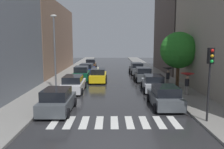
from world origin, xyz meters
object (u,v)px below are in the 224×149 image
Objects in this scene: parked_car_left_fourth at (87,69)px; parked_car_right_fourth at (137,69)px; traffic_light_right_corner at (210,68)px; parked_car_left_nearest at (57,101)px; parked_car_left_second at (73,84)px; parked_car_right_third at (143,75)px; street_tree_right at (179,50)px; lamp_post_left at (55,47)px; pedestrian_near_tree at (168,73)px; parked_car_left_third at (82,74)px; parked_car_left_fifth at (91,64)px; parked_car_right_second at (153,83)px; taxi_midroad at (98,75)px; pedestrian_foreground at (187,78)px; parked_car_right_nearest at (165,97)px.

parked_car_right_fourth is (7.47, 0.32, 0.04)m from parked_car_left_fourth.
parked_car_right_fourth is at bearing 94.71° from traffic_light_right_corner.
parked_car_left_nearest is 6.56m from parked_car_left_second.
street_tree_right is at bearing -144.64° from parked_car_right_third.
lamp_post_left is at bearing -172.11° from street_tree_right.
pedestrian_near_tree reaches higher than parked_car_right_fourth.
parked_car_right_fourth is 15.74m from lamp_post_left.
parked_car_left_third is 7.72m from parked_car_right_third.
parked_car_left_nearest is at bearing 178.28° from parked_car_left_fifth.
parked_car_left_fifth is at bearing 48.70° from parked_car_right_fourth.
traffic_light_right_corner is (1.46, -9.21, 2.55)m from parked_car_right_second.
lamp_post_left is at bearing 144.91° from taxi_midroad.
parked_car_left_fifth is at bearing 0.25° from parked_car_left_nearest.
pedestrian_foreground is at bearing -170.10° from parked_car_right_fourth.
parked_car_right_third is at bearing -150.48° from parked_car_left_fifth.
parked_car_left_nearest is 7.69m from lamp_post_left.
taxi_midroad is 2.26× the size of pedestrian_near_tree.
parked_car_left_nearest is 11.33m from pedestrian_foreground.
parked_car_left_third is 2.48m from taxi_midroad.
lamp_post_left reaches higher than street_tree_right.
parked_car_left_fourth is at bearing 81.49° from lamp_post_left.
parked_car_left_third is 0.89× the size of parked_car_right_fourth.
traffic_light_right_corner reaches higher than parked_car_left_nearest.
taxi_midroad is (2.02, -13.16, -0.05)m from parked_car_left_fifth.
traffic_light_right_corner is (9.33, -2.30, 2.51)m from parked_car_left_nearest.
pedestrian_foreground is at bearing -141.14° from parked_car_left_fourth.
parked_car_right_fourth reaches higher than parked_car_left_second.
parked_car_left_nearest is 10.47m from parked_car_right_second.
parked_car_left_third is at bearing 160.91° from pedestrian_foreground.
parked_car_left_fifth is at bearing 9.01° from taxi_midroad.
parked_car_left_second is 13.08m from traffic_light_right_corner.
parked_car_left_fifth is at bearing 2.61° from parked_car_left_fourth.
parked_car_right_nearest is 2.11× the size of pedestrian_near_tree.
parked_car_right_third is at bearing 179.83° from parked_car_right_fourth.
taxi_midroad is 0.63× the size of lamp_post_left.
lamp_post_left is (-9.54, -0.27, 3.53)m from parked_car_right_second.
lamp_post_left is at bearing 140.88° from traffic_light_right_corner.
pedestrian_near_tree is at bearing -170.57° from parked_car_right_fourth.
parked_car_left_third is 9.48m from parked_car_right_fourth.
pedestrian_foreground is (10.23, -20.73, 0.81)m from parked_car_left_fifth.
parked_car_right_fourth is at bearing -131.66° from parked_car_left_fifth.
parked_car_left_nearest is at bearing 105.63° from pedestrian_near_tree.
traffic_light_right_corner reaches higher than parked_car_left_second.
pedestrian_foreground is at bearing 81.24° from traffic_light_right_corner.
pedestrian_near_tree reaches higher than parked_car_left_third.
traffic_light_right_corner is 14.21m from lamp_post_left.
parked_car_left_second is 1.06× the size of parked_car_right_second.
lamp_post_left is (-12.04, 2.18, 2.64)m from pedestrian_foreground.
parked_car_left_fifth is 1.07× the size of parked_car_right_third.
parked_car_left_fourth is 0.65× the size of lamp_post_left.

